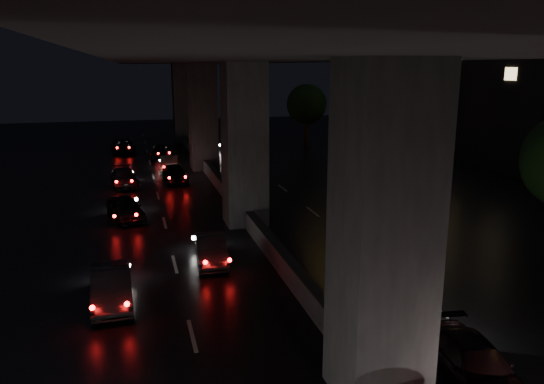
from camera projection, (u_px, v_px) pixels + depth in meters
name	position (u px, v px, depth m)	size (l,w,h in m)	color
ground	(270.00, 255.00, 22.38)	(120.00, 120.00, 0.00)	black
viaduct	(243.00, 54.00, 25.13)	(12.00, 80.00, 10.50)	#2C2C2F
median_barrier	(245.00, 214.00, 26.97)	(0.45, 70.00, 0.85)	#2C2C2F
building_right_far	(510.00, 69.00, 46.22)	(12.00, 22.00, 15.00)	black
tree_c	(383.00, 121.00, 35.44)	(3.80, 3.80, 6.12)	black
tree_d	(307.00, 104.00, 50.47)	(3.80, 3.80, 6.12)	black
streetlight_far	(348.00, 94.00, 40.73)	(2.52, 0.44, 9.00)	#2D2D33
car_3	(474.00, 365.00, 13.18)	(1.56, 3.84, 1.11)	black
car_4	(111.00, 286.00, 17.77)	(1.28, 3.68, 1.21)	black
car_5	(211.00, 250.00, 21.46)	(1.17, 3.36, 1.11)	black
car_6	(126.00, 208.00, 27.43)	(1.44, 3.59, 1.22)	black
car_7	(124.00, 178.00, 35.14)	(1.59, 3.91, 1.13)	black
car_8	(175.00, 174.00, 36.14)	(1.47, 3.65, 1.24)	black
car_9	(169.00, 164.00, 39.87)	(1.26, 3.62, 1.19)	#5F5B52
car_10	(163.00, 151.00, 45.97)	(1.85, 4.02, 1.12)	black
car_11	(123.00, 146.00, 48.69)	(2.03, 4.41, 1.23)	black
car_12	(229.00, 148.00, 47.64)	(1.44, 3.58, 1.22)	#4A4A50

